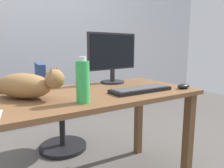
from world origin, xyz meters
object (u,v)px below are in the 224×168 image
at_px(keyboard, 141,90).
at_px(computer_mouse, 183,86).
at_px(water_bottle, 83,81).
at_px(cat, 27,85).
at_px(monitor, 113,56).
at_px(office_chair, 57,114).

distance_m(keyboard, computer_mouse, 0.34).
xyz_separation_m(computer_mouse, water_bottle, (-0.79, 0.03, 0.10)).
distance_m(keyboard, cat, 0.73).
bearing_deg(keyboard, cat, 163.45).
distance_m(monitor, water_bottle, 0.67).
relative_size(monitor, computer_mouse, 4.36).
xyz_separation_m(monitor, computer_mouse, (0.31, -0.49, -0.21)).
xyz_separation_m(office_chair, water_bottle, (-0.15, -0.99, 0.49)).
bearing_deg(office_chair, keyboard, -71.83).
bearing_deg(computer_mouse, water_bottle, 177.92).
bearing_deg(monitor, water_bottle, -136.30).
height_order(monitor, computer_mouse, monitor).
xyz_separation_m(monitor, keyboard, (-0.02, -0.40, -0.21)).
bearing_deg(keyboard, water_bottle, -172.49).
relative_size(office_chair, monitor, 1.87).
height_order(office_chair, computer_mouse, office_chair).
bearing_deg(office_chair, monitor, -58.20).
bearing_deg(monitor, office_chair, 121.80).
distance_m(office_chair, computer_mouse, 1.27).
xyz_separation_m(monitor, cat, (-0.72, -0.19, -0.15)).
xyz_separation_m(monitor, water_bottle, (-0.48, -0.46, -0.11)).
relative_size(cat, water_bottle, 1.92).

